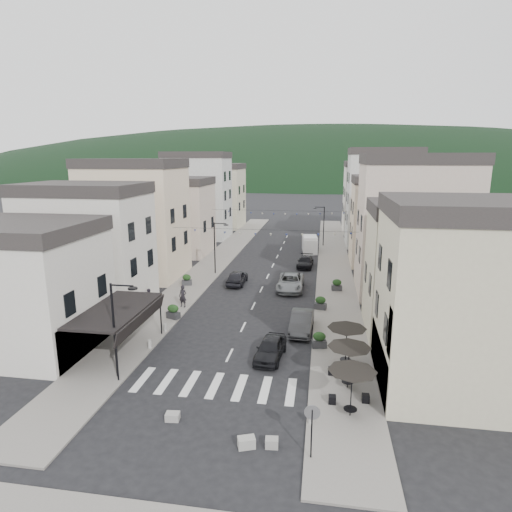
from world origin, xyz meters
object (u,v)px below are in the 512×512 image
at_px(parked_car_b, 301,322).
at_px(parked_car_d, 305,262).
at_px(parked_car_e, 237,277).
at_px(pedestrian_a, 183,296).
at_px(parked_car_a, 270,348).
at_px(delivery_van, 310,244).
at_px(pedestrian_b, 149,297).
at_px(parked_car_c, 291,282).

distance_m(parked_car_b, parked_car_d, 20.00).
bearing_deg(parked_car_e, pedestrian_a, 67.70).
height_order(parked_car_a, pedestrian_a, pedestrian_a).
bearing_deg(pedestrian_a, delivery_van, 78.39).
height_order(pedestrian_a, pedestrian_b, pedestrian_a).
bearing_deg(pedestrian_b, parked_car_a, 8.60).
distance_m(parked_car_d, parked_car_e, 10.85).
height_order(parked_car_b, parked_car_e, parked_car_b).
height_order(parked_car_c, parked_car_e, parked_car_c).
bearing_deg(parked_car_d, parked_car_c, -93.74).
height_order(parked_car_a, parked_car_e, parked_car_e).
xyz_separation_m(pedestrian_a, pedestrian_b, (-3.11, -0.16, -0.21)).
height_order(parked_car_a, parked_car_b, parked_car_b).
distance_m(parked_car_d, pedestrian_a, 19.26).
xyz_separation_m(parked_car_e, pedestrian_a, (-3.29, -7.95, 0.35)).
bearing_deg(pedestrian_b, delivery_van, 105.55).
height_order(parked_car_a, parked_car_d, parked_car_a).
bearing_deg(delivery_van, parked_car_a, -97.84).
relative_size(parked_car_c, pedestrian_a, 2.86).
height_order(parked_car_a, parked_car_c, parked_car_c).
bearing_deg(parked_car_e, parked_car_d, -128.60).
bearing_deg(pedestrian_b, parked_car_e, 95.01).
distance_m(parked_car_c, pedestrian_a, 11.41).
bearing_deg(parked_car_b, pedestrian_b, 167.86).
height_order(parked_car_d, pedestrian_b, pedestrian_b).
distance_m(parked_car_c, delivery_van, 18.41).
xyz_separation_m(parked_car_a, pedestrian_b, (-12.00, 8.31, 0.19)).
relative_size(parked_car_e, pedestrian_b, 2.83).
relative_size(parked_car_d, pedestrian_b, 2.86).
bearing_deg(delivery_van, pedestrian_a, -117.57).
height_order(parked_car_d, parked_car_e, parked_car_e).
xyz_separation_m(parked_car_c, pedestrian_b, (-12.13, -7.14, 0.12)).
distance_m(parked_car_e, pedestrian_b, 10.33).
height_order(parked_car_b, pedestrian_b, pedestrian_b).
distance_m(parked_car_d, delivery_van, 8.95).
distance_m(parked_car_a, parked_car_d, 24.90).
xyz_separation_m(parked_car_e, pedestrian_b, (-6.40, -8.11, 0.15)).
distance_m(parked_car_b, delivery_van, 28.93).
bearing_deg(parked_car_b, parked_car_a, -108.45).
bearing_deg(parked_car_b, pedestrian_a, 163.24).
relative_size(parked_car_d, parked_car_e, 1.01).
relative_size(parked_car_a, parked_car_d, 0.93).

